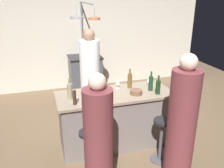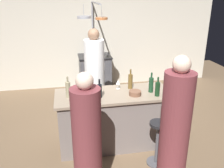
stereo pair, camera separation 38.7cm
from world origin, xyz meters
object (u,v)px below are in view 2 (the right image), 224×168
Objects in this scene: wine_bottle_dark at (100,91)px; wine_bottle_amber at (130,81)px; pepper_mill at (71,96)px; mixing_bowl_wooden at (135,93)px; wine_bottle_white at (68,89)px; wine_bottle_green at (151,85)px; stove_range at (95,73)px; wine_bottle_red at (157,89)px; wine_glass_near_right_guest at (118,83)px; chef at (95,78)px; mixing_bowl_blue at (88,92)px; wine_glass_near_left_guest at (92,84)px; bar_stool_right at (158,141)px; guest_right at (175,129)px; wine_glass_by_chef at (150,81)px; bar_stool_left at (83,150)px; guest_left at (87,143)px.

wine_bottle_amber is (0.54, 0.26, 0.02)m from wine_bottle_dark.
pepper_mill reaches higher than mixing_bowl_wooden.
wine_bottle_white reaches higher than wine_bottle_green.
mixing_bowl_wooden is at bearing -83.26° from stove_range.
wine_bottle_red is at bearing 0.26° from pepper_mill.
wine_glass_near_right_guest is at bearing 27.79° from pepper_mill.
chef is at bearing 113.67° from mixing_bowl_wooden.
wine_glass_near_left_guest is at bearing 60.77° from mixing_bowl_blue.
guest_right reaches higher than bar_stool_right.
wine_glass_near_right_guest is at bearing 13.66° from wine_bottle_white.
wine_bottle_amber is 2.21× the size of wine_glass_by_chef.
wine_bottle_white reaches higher than wine_bottle_dark.
mixing_bowl_wooden is (-0.33, -0.26, -0.07)m from wine_glass_by_chef.
stove_range is 2.34m from wine_glass_near_right_guest.
wine_bottle_dark reaches higher than bar_stool_left.
bar_stool_left is (-0.37, -1.60, -0.44)m from chef.
chef reaches higher than wine_bottle_red.
guest_left reaches higher than mixing_bowl_wooden.
stove_range is 2.81× the size of wine_bottle_green.
guest_left is (0.04, -0.39, 0.37)m from bar_stool_left.
wine_glass_near_right_guest is at bearing 175.02° from wine_glass_by_chef.
chef reaches higher than wine_glass_by_chef.
wine_glass_near_right_guest is at bearing -0.86° from wine_glass_near_left_guest.
stove_range is 2.46m from wine_glass_by_chef.
bar_stool_left is at bearing -106.01° from wine_glass_near_left_guest.
wine_glass_near_left_guest is (0.20, 1.19, 0.26)m from guest_left.
chef is at bearing 79.97° from wine_glass_near_left_guest.
stove_range is 0.56× the size of guest_left.
wine_bottle_green is 0.98m from mixing_bowl_blue.
wine_glass_by_chef is at bearing 15.59° from wine_bottle_dark.
bar_stool_left is at bearing -103.09° from chef.
wine_bottle_amber is at bearing 90.41° from mixing_bowl_wooden.
wine_bottle_amber is at bearing 9.58° from wine_bottle_white.
wine_bottle_red reaches higher than wine_glass_near_right_guest.
mixing_bowl_blue is (-0.40, -2.40, 0.49)m from stove_range.
guest_right reaches higher than wine_bottle_red.
wine_bottle_red is 1.50× the size of mixing_bowl_blue.
wine_bottle_green is (0.82, 0.06, 0.02)m from wine_bottle_dark.
guest_right is (0.75, -1.97, -0.02)m from chef.
chef is 5.91× the size of wine_bottle_red.
wine_glass_near_left_guest is at bearing 135.85° from bar_stool_right.
wine_glass_by_chef is (0.01, 0.35, -0.01)m from wine_bottle_red.
bar_stool_right is 1.39m from pepper_mill.
guest_left is 4.95× the size of wine_bottle_amber.
wine_glass_near_right_guest is at bearing 111.42° from guest_right.
wine_bottle_dark is at bearing -153.89° from wine_bottle_amber.
guest_left is at bearing -99.28° from wine_glass_near_left_guest.
wine_bottle_green is (1.09, 0.96, 0.28)m from guest_left.
wine_glass_near_right_guest reaches higher than mixing_bowl_wooden.
wine_bottle_red is 1.06m from mixing_bowl_blue.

